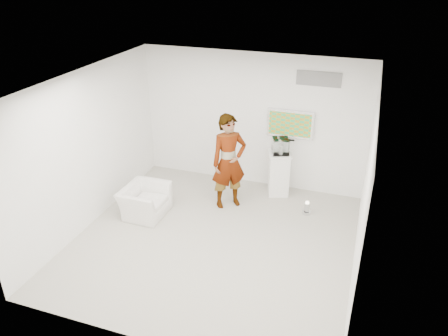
{
  "coord_description": "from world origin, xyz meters",
  "views": [
    {
      "loc": [
        2.35,
        -6.25,
        4.82
      ],
      "look_at": [
        -0.0,
        0.6,
        1.23
      ],
      "focal_mm": 35.0,
      "sensor_mm": 36.0,
      "label": 1
    }
  ],
  "objects_px": {
    "person": "(229,162)",
    "floor_uplight": "(307,208)",
    "pedestal": "(279,174)",
    "armchair": "(145,201)",
    "tv": "(290,124)"
  },
  "relations": [
    {
      "from": "armchair",
      "to": "pedestal",
      "type": "bearing_deg",
      "value": -53.03
    },
    {
      "from": "tv",
      "to": "pedestal",
      "type": "height_order",
      "value": "tv"
    },
    {
      "from": "pedestal",
      "to": "floor_uplight",
      "type": "bearing_deg",
      "value": -40.97
    },
    {
      "from": "tv",
      "to": "person",
      "type": "xyz_separation_m",
      "value": [
        -1.0,
        -1.12,
        -0.55
      ]
    },
    {
      "from": "tv",
      "to": "floor_uplight",
      "type": "bearing_deg",
      "value": -56.63
    },
    {
      "from": "person",
      "to": "floor_uplight",
      "type": "bearing_deg",
      "value": -32.9
    },
    {
      "from": "person",
      "to": "armchair",
      "type": "bearing_deg",
      "value": 172.62
    },
    {
      "from": "person",
      "to": "floor_uplight",
      "type": "xyz_separation_m",
      "value": [
        1.63,
        0.16,
        -0.86
      ]
    },
    {
      "from": "pedestal",
      "to": "floor_uplight",
      "type": "distance_m",
      "value": 1.05
    },
    {
      "from": "person",
      "to": "pedestal",
      "type": "bearing_deg",
      "value": 4.08
    },
    {
      "from": "tv",
      "to": "pedestal",
      "type": "bearing_deg",
      "value": -111.92
    },
    {
      "from": "armchair",
      "to": "pedestal",
      "type": "height_order",
      "value": "pedestal"
    },
    {
      "from": "person",
      "to": "pedestal",
      "type": "distance_m",
      "value": 1.31
    },
    {
      "from": "person",
      "to": "pedestal",
      "type": "relative_size",
      "value": 2.06
    },
    {
      "from": "tv",
      "to": "person",
      "type": "relative_size",
      "value": 0.5
    }
  ]
}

